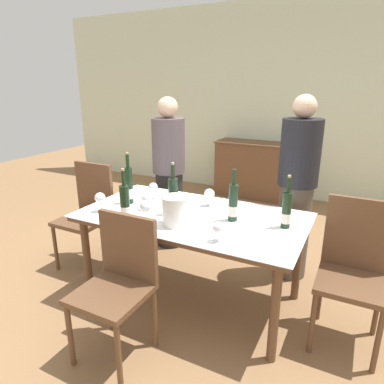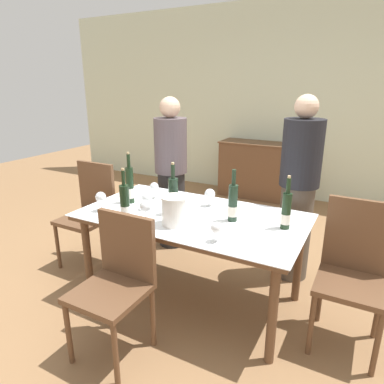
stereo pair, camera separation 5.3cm
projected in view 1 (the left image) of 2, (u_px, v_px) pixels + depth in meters
ground_plane at (192, 297)px, 2.81m from camera, size 12.00×12.00×0.00m
back_wall at (287, 103)px, 4.98m from camera, size 8.00×0.10×2.80m
sideboard_cabinet at (254, 170)px, 5.20m from camera, size 1.15×0.46×0.84m
dining_table at (192, 223)px, 2.61m from camera, size 1.69×0.93×0.73m
ice_bucket at (175, 210)px, 2.37m from camera, size 0.18×0.18×0.21m
wine_bottle_0 at (173, 197)px, 2.56m from camera, size 0.08×0.08×0.40m
wine_bottle_1 at (286, 210)px, 2.32m from camera, size 0.06×0.06×0.37m
wine_bottle_2 at (125, 204)px, 2.44m from camera, size 0.07×0.07×0.39m
wine_bottle_3 at (129, 186)px, 2.80m from camera, size 0.06×0.06×0.43m
wine_bottle_4 at (233, 203)px, 2.45m from camera, size 0.07×0.07×0.38m
wine_glass_0 at (146, 207)px, 2.45m from camera, size 0.09×0.09×0.15m
wine_glass_1 at (146, 198)px, 2.66m from camera, size 0.08×0.08×0.14m
wine_glass_2 at (100, 198)px, 2.62m from camera, size 0.08×0.08×0.15m
wine_glass_3 at (209, 194)px, 2.75m from camera, size 0.09×0.09×0.14m
wine_glass_4 at (218, 229)px, 2.13m from camera, size 0.07×0.07×0.13m
wine_glass_5 at (153, 188)px, 2.91m from camera, size 0.08×0.08×0.15m
chair_left_end at (89, 208)px, 3.22m from camera, size 0.42×0.42×0.97m
chair_near_front at (119, 277)px, 2.13m from camera, size 0.42×0.42×0.91m
chair_right_end at (354, 264)px, 2.23m from camera, size 0.42×0.42×0.97m
person_host at (169, 175)px, 3.51m from camera, size 0.33×0.33×1.56m
person_guest_left at (297, 191)px, 2.92m from camera, size 0.33×0.33×1.60m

